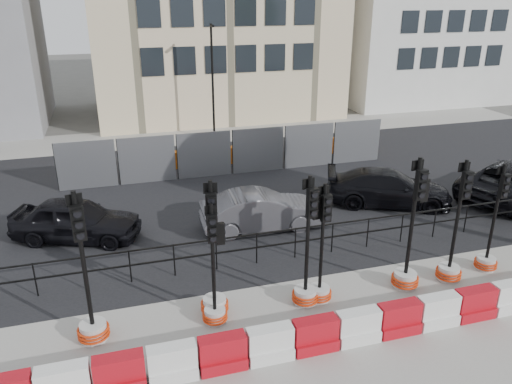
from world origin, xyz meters
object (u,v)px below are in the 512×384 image
object	(u,v)px
traffic_signal_a	(91,312)
car_a	(76,220)
traffic_signal_d	(307,275)
car_c	(389,188)
traffic_signal_h	(489,249)

from	to	relation	value
traffic_signal_a	car_a	bearing A→B (deg)	85.79
traffic_signal_d	car_c	xyz separation A→B (m)	(5.38, 5.16, -0.17)
traffic_signal_d	car_c	size ratio (longest dim) A/B	0.70
car_a	traffic_signal_d	bearing A→B (deg)	-112.82
traffic_signal_d	car_a	size ratio (longest dim) A/B	0.80
traffic_signal_a	car_a	xyz separation A→B (m)	(-0.51, 5.45, -0.07)
traffic_signal_a	traffic_signal_d	world-z (taller)	traffic_signal_a
car_c	car_a	bearing A→B (deg)	112.41
traffic_signal_h	car_c	world-z (taller)	traffic_signal_h
traffic_signal_d	traffic_signal_a	bearing A→B (deg)	170.01
car_a	traffic_signal_h	bearing A→B (deg)	-94.48
traffic_signal_a	car_c	bearing A→B (deg)	16.33
traffic_signal_d	traffic_signal_h	bearing A→B (deg)	-8.75
traffic_signal_d	car_c	bearing A→B (deg)	34.09
traffic_signal_a	traffic_signal_h	distance (m)	10.81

